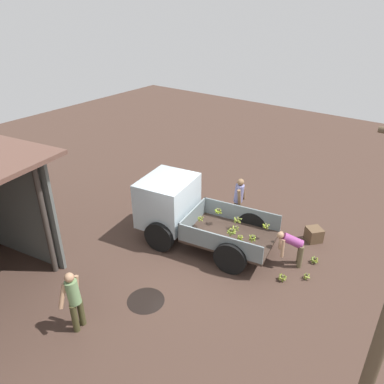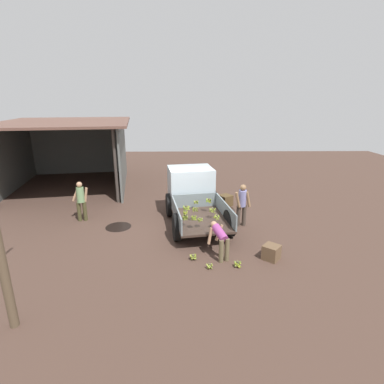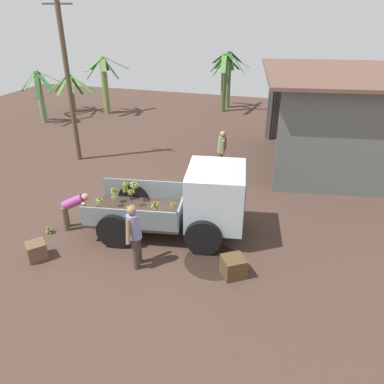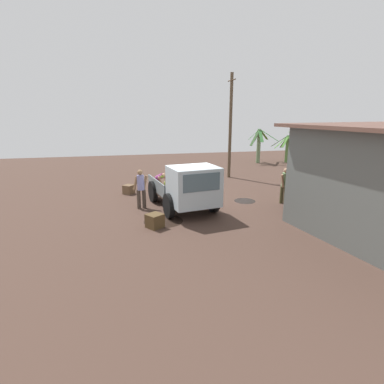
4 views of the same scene
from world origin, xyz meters
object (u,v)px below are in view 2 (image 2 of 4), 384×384
at_px(cargo_truck, 192,192).
at_px(person_worker_loading, 220,238).
at_px(banana_bunch_on_ground_1, 238,264).
at_px(banana_bunch_on_ground_2, 210,266).
at_px(person_foreground_visitor, 242,203).
at_px(wooden_crate_1, 225,200).
at_px(person_bystander_near_shed, 81,199).
at_px(wooden_crate_0, 271,252).
at_px(banana_bunch_on_ground_0, 193,257).

height_order(cargo_truck, person_worker_loading, cargo_truck).
relative_size(banana_bunch_on_ground_1, banana_bunch_on_ground_2, 1.15).
height_order(person_worker_loading, banana_bunch_on_ground_2, person_worker_loading).
distance_m(person_foreground_visitor, wooden_crate_1, 2.56).
bearing_deg(banana_bunch_on_ground_2, person_bystander_near_shed, 52.61).
height_order(person_foreground_visitor, person_bystander_near_shed, person_foreground_visitor).
bearing_deg(banana_bunch_on_ground_1, person_bystander_near_shed, 57.37).
bearing_deg(wooden_crate_0, person_foreground_visitor, 10.77).
distance_m(cargo_truck, person_foreground_visitor, 2.24).
relative_size(banana_bunch_on_ground_1, wooden_crate_0, 0.51).
height_order(person_worker_loading, banana_bunch_on_ground_1, person_worker_loading).
bearing_deg(banana_bunch_on_ground_0, person_foreground_visitor, -36.75).
bearing_deg(cargo_truck, banana_bunch_on_ground_1, -172.36).
xyz_separation_m(cargo_truck, banana_bunch_on_ground_2, (-4.29, -0.45, -0.99)).
distance_m(banana_bunch_on_ground_0, banana_bunch_on_ground_2, 0.72).
height_order(person_worker_loading, wooden_crate_0, person_worker_loading).
bearing_deg(banana_bunch_on_ground_1, wooden_crate_1, -3.16).
bearing_deg(banana_bunch_on_ground_2, cargo_truck, 5.98).
distance_m(person_bystander_near_shed, wooden_crate_0, 7.80).
relative_size(person_worker_loading, banana_bunch_on_ground_1, 4.56).
distance_m(person_foreground_visitor, banana_bunch_on_ground_2, 3.60).
height_order(banana_bunch_on_ground_2, wooden_crate_0, wooden_crate_0).
distance_m(cargo_truck, banana_bunch_on_ground_0, 3.88).
relative_size(person_bystander_near_shed, banana_bunch_on_ground_0, 6.94).
xyz_separation_m(person_foreground_visitor, wooden_crate_0, (-2.63, -0.50, -0.72)).
distance_m(cargo_truck, person_bystander_near_shed, 4.62).
bearing_deg(person_foreground_visitor, wooden_crate_1, 179.29).
xyz_separation_m(cargo_truck, person_foreground_visitor, (-1.12, -1.93, -0.14)).
xyz_separation_m(person_bystander_near_shed, banana_bunch_on_ground_2, (-3.85, -5.04, -0.82)).
height_order(cargo_truck, wooden_crate_0, cargo_truck).
bearing_deg(banana_bunch_on_ground_1, wooden_crate_0, -67.97).
distance_m(person_bystander_near_shed, banana_bunch_on_ground_1, 7.04).
height_order(person_bystander_near_shed, banana_bunch_on_ground_1, person_bystander_near_shed).
xyz_separation_m(banana_bunch_on_ground_0, wooden_crate_0, (0.01, -2.47, 0.12)).
distance_m(banana_bunch_on_ground_0, banana_bunch_on_ground_1, 1.41).
bearing_deg(cargo_truck, wooden_crate_1, -60.21).
bearing_deg(person_worker_loading, person_foreground_visitor, -50.30).
xyz_separation_m(banana_bunch_on_ground_0, banana_bunch_on_ground_1, (-0.45, -1.33, -0.00)).
bearing_deg(wooden_crate_0, wooden_crate_1, 9.31).
bearing_deg(cargo_truck, banana_bunch_on_ground_0, 170.03).
distance_m(person_worker_loading, banana_bunch_on_ground_2, 0.95).
bearing_deg(person_bystander_near_shed, wooden_crate_1, -85.65).
distance_m(cargo_truck, wooden_crate_0, 4.55).
relative_size(person_bystander_near_shed, wooden_crate_0, 3.53).
bearing_deg(person_worker_loading, banana_bunch_on_ground_2, 124.88).
xyz_separation_m(cargo_truck, wooden_crate_1, (1.31, -1.60, -0.84)).
distance_m(person_bystander_near_shed, banana_bunch_on_ground_0, 5.70).
relative_size(cargo_truck, wooden_crate_1, 8.70).
xyz_separation_m(person_foreground_visitor, person_worker_loading, (-2.51, 1.12, -0.27)).
height_order(cargo_truck, person_bystander_near_shed, cargo_truck).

